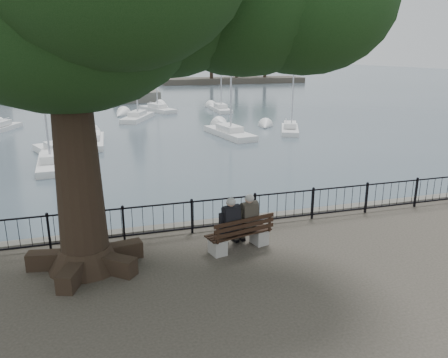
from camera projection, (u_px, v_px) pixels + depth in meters
name	position (u px, v px, depth m)	size (l,w,h in m)	color
harbor	(220.00, 237.00, 14.03)	(260.00, 260.00, 1.20)	#53514D
railing	(224.00, 212.00, 13.28)	(22.06, 0.06, 1.00)	black
bench	(240.00, 238.00, 11.96)	(1.94, 0.97, 0.98)	gray
person_left	(228.00, 226.00, 11.80)	(0.56, 0.84, 1.56)	black
person_right	(246.00, 222.00, 12.07)	(0.56, 0.84, 1.56)	#2A2722
lion_monument	(135.00, 84.00, 57.28)	(5.89, 5.89, 8.72)	#53514D
sailboat_a	(51.00, 162.00, 24.53)	(1.68, 5.15, 10.16)	silver
sailboat_b	(92.00, 140.00, 30.51)	(1.73, 5.57, 11.79)	silver
sailboat_c	(229.00, 132.00, 33.59)	(2.63, 6.18, 10.87)	silver
sailboat_d	(290.00, 128.00, 35.33)	(3.10, 4.80, 8.73)	silver
sailboat_e	(1.00, 126.00, 35.99)	(2.84, 4.75, 10.79)	silver
sailboat_f	(138.00, 116.00, 41.68)	(3.81, 5.88, 11.93)	silver
sailboat_g	(220.00, 108.00, 47.81)	(1.56, 5.19, 10.44)	silver
sailboat_h	(67.00, 111.00, 45.54)	(3.37, 5.34, 11.16)	silver
sailboat_i	(157.00, 108.00, 47.72)	(3.59, 5.80, 12.98)	silver
sailboat_j	(59.00, 151.00, 26.93)	(3.62, 5.93, 12.36)	silver
far_shore	(235.00, 63.00, 90.41)	(30.00, 8.60, 9.18)	#332F28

